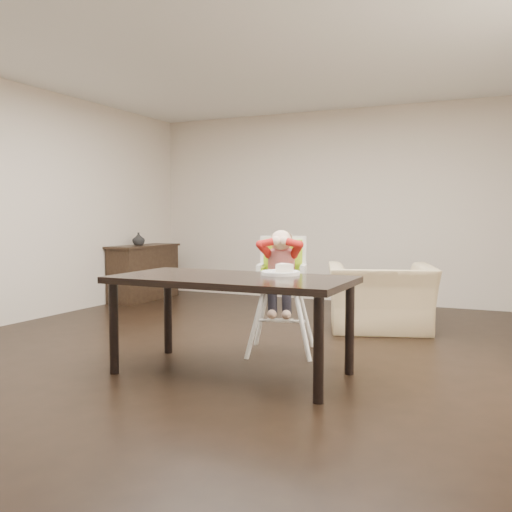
{
  "coord_description": "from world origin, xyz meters",
  "views": [
    {
      "loc": [
        2.13,
        -4.33,
        1.21
      ],
      "look_at": [
        0.11,
        0.05,
        0.87
      ],
      "focal_mm": 40.0,
      "sensor_mm": 36.0,
      "label": 1
    }
  ],
  "objects_px": {
    "dining_table": "(231,287)",
    "armchair": "(380,286)",
    "sideboard": "(144,272)",
    "high_chair": "(282,266)"
  },
  "relations": [
    {
      "from": "dining_table",
      "to": "high_chair",
      "type": "relative_size",
      "value": 1.66
    },
    {
      "from": "dining_table",
      "to": "sideboard",
      "type": "height_order",
      "value": "sideboard"
    },
    {
      "from": "dining_table",
      "to": "armchair",
      "type": "xyz_separation_m",
      "value": [
        0.66,
        2.14,
        -0.2
      ]
    },
    {
      "from": "armchair",
      "to": "sideboard",
      "type": "relative_size",
      "value": 0.85
    },
    {
      "from": "sideboard",
      "to": "high_chair",
      "type": "bearing_deg",
      "value": -35.2
    },
    {
      "from": "high_chair",
      "to": "armchair",
      "type": "bearing_deg",
      "value": 50.03
    },
    {
      "from": "high_chair",
      "to": "sideboard",
      "type": "distance_m",
      "value": 3.72
    },
    {
      "from": "dining_table",
      "to": "armchair",
      "type": "height_order",
      "value": "armchair"
    },
    {
      "from": "high_chair",
      "to": "sideboard",
      "type": "bearing_deg",
      "value": 128.59
    },
    {
      "from": "armchair",
      "to": "sideboard",
      "type": "xyz_separation_m",
      "value": [
        -3.61,
        0.81,
        -0.07
      ]
    }
  ]
}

